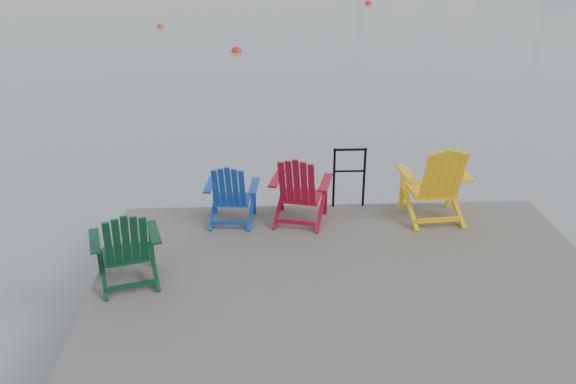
{
  "coord_description": "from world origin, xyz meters",
  "views": [
    {
      "loc": [
        -1.02,
        -5.65,
        4.34
      ],
      "look_at": [
        -0.65,
        2.2,
        0.85
      ],
      "focal_mm": 38.0,
      "sensor_mm": 36.0,
      "label": 1
    }
  ],
  "objects_px": {
    "chair_green": "(126,246)",
    "chair_red": "(299,188)",
    "handrail": "(349,172)",
    "buoy_b": "(160,27)",
    "chair_yellow": "(436,182)",
    "chair_blue": "(231,193)",
    "buoy_a": "(237,52)",
    "buoy_c": "(368,4)"
  },
  "relations": [
    {
      "from": "chair_yellow",
      "to": "buoy_b",
      "type": "xyz_separation_m",
      "value": [
        -6.85,
        20.78,
        -1.07
      ]
    },
    {
      "from": "handrail",
      "to": "chair_green",
      "type": "height_order",
      "value": "chair_green"
    },
    {
      "from": "chair_yellow",
      "to": "buoy_c",
      "type": "height_order",
      "value": "chair_yellow"
    },
    {
      "from": "chair_green",
      "to": "chair_blue",
      "type": "height_order",
      "value": "chair_green"
    },
    {
      "from": "chair_blue",
      "to": "buoy_c",
      "type": "bearing_deg",
      "value": 82.34
    },
    {
      "from": "chair_blue",
      "to": "buoy_a",
      "type": "distance_m",
      "value": 14.9
    },
    {
      "from": "buoy_a",
      "to": "chair_green",
      "type": "bearing_deg",
      "value": -92.53
    },
    {
      "from": "chair_green",
      "to": "buoy_b",
      "type": "height_order",
      "value": "chair_green"
    },
    {
      "from": "chair_blue",
      "to": "chair_yellow",
      "type": "bearing_deg",
      "value": 5.0
    },
    {
      "from": "chair_blue",
      "to": "buoy_b",
      "type": "xyz_separation_m",
      "value": [
        -4.02,
        20.75,
        -0.96
      ]
    },
    {
      "from": "chair_green",
      "to": "chair_yellow",
      "type": "height_order",
      "value": "chair_yellow"
    },
    {
      "from": "chair_blue",
      "to": "chair_yellow",
      "type": "xyz_separation_m",
      "value": [
        2.82,
        -0.03,
        0.12
      ]
    },
    {
      "from": "chair_red",
      "to": "chair_yellow",
      "type": "height_order",
      "value": "chair_yellow"
    },
    {
      "from": "chair_blue",
      "to": "chair_red",
      "type": "relative_size",
      "value": 0.9
    },
    {
      "from": "chair_red",
      "to": "buoy_a",
      "type": "bearing_deg",
      "value": 109.41
    },
    {
      "from": "buoy_c",
      "to": "chair_blue",
      "type": "bearing_deg",
      "value": -103.28
    },
    {
      "from": "chair_yellow",
      "to": "handrail",
      "type": "bearing_deg",
      "value": 152.32
    },
    {
      "from": "handrail",
      "to": "chair_green",
      "type": "distance_m",
      "value": 3.44
    },
    {
      "from": "chair_green",
      "to": "chair_blue",
      "type": "xyz_separation_m",
      "value": [
        1.13,
        1.51,
        -0.03
      ]
    },
    {
      "from": "chair_red",
      "to": "chair_yellow",
      "type": "distance_m",
      "value": 1.89
    },
    {
      "from": "buoy_a",
      "to": "buoy_c",
      "type": "height_order",
      "value": "same"
    },
    {
      "from": "chair_green",
      "to": "buoy_a",
      "type": "distance_m",
      "value": 16.42
    },
    {
      "from": "handrail",
      "to": "buoy_a",
      "type": "height_order",
      "value": "handrail"
    },
    {
      "from": "chair_red",
      "to": "buoy_c",
      "type": "xyz_separation_m",
      "value": [
        5.85,
        28.77,
        -1.01
      ]
    },
    {
      "from": "chair_green",
      "to": "chair_red",
      "type": "xyz_separation_m",
      "value": [
        2.06,
        1.49,
        0.02
      ]
    },
    {
      "from": "chair_yellow",
      "to": "buoy_b",
      "type": "relative_size",
      "value": 3.51
    },
    {
      "from": "buoy_a",
      "to": "buoy_c",
      "type": "xyz_separation_m",
      "value": [
        7.19,
        13.88,
        0.0
      ]
    },
    {
      "from": "buoy_a",
      "to": "buoy_b",
      "type": "xyz_separation_m",
      "value": [
        -3.62,
        5.88,
        0.0
      ]
    },
    {
      "from": "handrail",
      "to": "buoy_b",
      "type": "distance_m",
      "value": 21.1
    },
    {
      "from": "chair_blue",
      "to": "buoy_a",
      "type": "relative_size",
      "value": 2.27
    },
    {
      "from": "chair_green",
      "to": "buoy_c",
      "type": "distance_m",
      "value": 31.29
    },
    {
      "from": "chair_blue",
      "to": "chair_red",
      "type": "height_order",
      "value": "chair_red"
    },
    {
      "from": "chair_red",
      "to": "buoy_b",
      "type": "xyz_separation_m",
      "value": [
        -4.96,
        20.77,
        -1.01
      ]
    },
    {
      "from": "handrail",
      "to": "chair_green",
      "type": "bearing_deg",
      "value": -144.86
    },
    {
      "from": "handrail",
      "to": "buoy_c",
      "type": "height_order",
      "value": "handrail"
    },
    {
      "from": "handrail",
      "to": "chair_blue",
      "type": "distance_m",
      "value": 1.75
    },
    {
      "from": "chair_green",
      "to": "handrail",
      "type": "bearing_deg",
      "value": 19.16
    },
    {
      "from": "handrail",
      "to": "buoy_a",
      "type": "xyz_separation_m",
      "value": [
        -2.09,
        14.4,
        -1.04
      ]
    },
    {
      "from": "buoy_c",
      "to": "chair_green",
      "type": "bearing_deg",
      "value": -104.65
    },
    {
      "from": "buoy_a",
      "to": "chair_red",
      "type": "bearing_deg",
      "value": -84.86
    },
    {
      "from": "chair_green",
      "to": "buoy_c",
      "type": "bearing_deg",
      "value": 59.37
    },
    {
      "from": "chair_red",
      "to": "buoy_c",
      "type": "relative_size",
      "value": 2.54
    }
  ]
}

